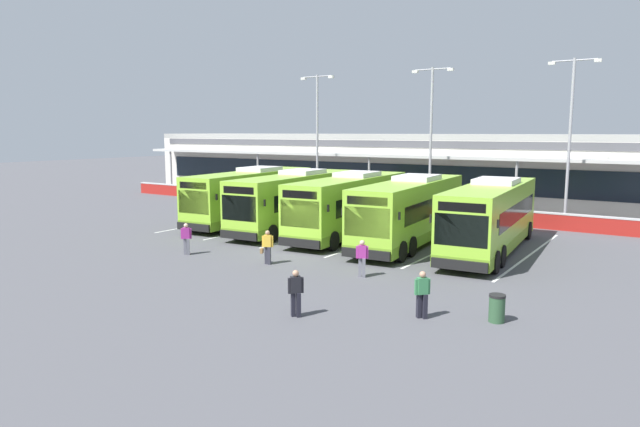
{
  "coord_description": "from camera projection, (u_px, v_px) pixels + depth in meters",
  "views": [
    {
      "loc": [
        17.13,
        -23.61,
        6.23
      ],
      "look_at": [
        -0.48,
        3.0,
        1.6
      ],
      "focal_mm": 31.73,
      "sensor_mm": 36.0,
      "label": 1
    }
  ],
  "objects": [
    {
      "name": "bay_stripe_centre",
      "position": [
        384.0,
        237.0,
        33.53
      ],
      "size": [
        0.14,
        13.0,
        0.01
      ],
      "primitive_type": "cube",
      "color": "silver",
      "rests_on": "ground"
    },
    {
      "name": "litter_bin",
      "position": [
        497.0,
        308.0,
        18.6
      ],
      "size": [
        0.54,
        0.54,
        0.93
      ],
      "color": "#2D5133",
      "rests_on": "ground"
    },
    {
      "name": "bay_stripe_east",
      "position": [
        531.0,
        254.0,
        28.95
      ],
      "size": [
        0.14,
        13.0,
        0.01
      ],
      "primitive_type": "cube",
      "color": "silver",
      "rests_on": "ground"
    },
    {
      "name": "terminal_building",
      "position": [
        469.0,
        167.0,
        51.5
      ],
      "size": [
        70.0,
        13.0,
        6.0
      ],
      "color": "beige",
      "rests_on": "ground"
    },
    {
      "name": "coach_bus_leftmost",
      "position": [
        252.0,
        197.0,
        39.06
      ],
      "size": [
        3.76,
        12.32,
        3.78
      ],
      "color": "#8CC633",
      "rests_on": "ground"
    },
    {
      "name": "coach_bus_rightmost",
      "position": [
        491.0,
        218.0,
        29.37
      ],
      "size": [
        3.76,
        12.32,
        3.78
      ],
      "color": "#8CC633",
      "rests_on": "ground"
    },
    {
      "name": "ground_plane",
      "position": [
        296.0,
        251.0,
        29.73
      ],
      "size": [
        200.0,
        200.0,
        0.0
      ],
      "primitive_type": "plane",
      "color": "#4C4C51"
    },
    {
      "name": "pedestrian_child",
      "position": [
        422.0,
        293.0,
        18.92
      ],
      "size": [
        0.44,
        0.45,
        1.62
      ],
      "color": "black",
      "rests_on": "ground"
    },
    {
      "name": "lamp_post_west",
      "position": [
        317.0,
        131.0,
        48.44
      ],
      "size": [
        3.24,
        0.28,
        11.0
      ],
      "color": "#9E9EA3",
      "rests_on": "ground"
    },
    {
      "name": "bay_stripe_far_west",
      "position": [
        227.0,
        219.0,
        40.42
      ],
      "size": [
        0.14,
        13.0,
        0.01
      ],
      "primitive_type": "cube",
      "color": "silver",
      "rests_on": "ground"
    },
    {
      "name": "pedestrian_approaching_bus",
      "position": [
        186.0,
        238.0,
        28.76
      ],
      "size": [
        0.46,
        0.43,
        1.62
      ],
      "color": "slate",
      "rests_on": "ground"
    },
    {
      "name": "bay_stripe_mid_west",
      "position": [
        325.0,
        231.0,
        35.83
      ],
      "size": [
        0.14,
        13.0,
        0.01
      ],
      "primitive_type": "cube",
      "color": "silver",
      "rests_on": "ground"
    },
    {
      "name": "red_barrier_wall",
      "position": [
        411.0,
        209.0,
        41.62
      ],
      "size": [
        60.0,
        0.4,
        1.1
      ],
      "color": "maroon",
      "rests_on": "ground"
    },
    {
      "name": "coach_bus_left_centre",
      "position": [
        295.0,
        201.0,
        36.33
      ],
      "size": [
        3.76,
        12.32,
        3.78
      ],
      "color": "#8CC633",
      "rests_on": "ground"
    },
    {
      "name": "lamp_post_centre",
      "position": [
        431.0,
        131.0,
        42.82
      ],
      "size": [
        3.24,
        0.28,
        11.0
      ],
      "color": "#9E9EA3",
      "rests_on": "ground"
    },
    {
      "name": "bay_stripe_mid_east",
      "position": [
        452.0,
        245.0,
        31.24
      ],
      "size": [
        0.14,
        13.0,
        0.01
      ],
      "primitive_type": "cube",
      "color": "silver",
      "rests_on": "ground"
    },
    {
      "name": "pedestrian_in_dark_coat",
      "position": [
        362.0,
        257.0,
        24.32
      ],
      "size": [
        0.51,
        0.36,
        1.62
      ],
      "color": "slate",
      "rests_on": "ground"
    },
    {
      "name": "coach_bus_centre",
      "position": [
        350.0,
        206.0,
        34.2
      ],
      "size": [
        3.76,
        12.32,
        3.78
      ],
      "color": "#8CC633",
      "rests_on": "ground"
    },
    {
      "name": "pedestrian_with_handbag",
      "position": [
        267.0,
        246.0,
        26.71
      ],
      "size": [
        0.64,
        0.44,
        1.62
      ],
      "color": "#33333D",
      "rests_on": "ground"
    },
    {
      "name": "bay_stripe_west",
      "position": [
        273.0,
        225.0,
        38.12
      ],
      "size": [
        0.14,
        13.0,
        0.01
      ],
      "primitive_type": "cube",
      "color": "silver",
      "rests_on": "ground"
    },
    {
      "name": "coach_bus_right_centre",
      "position": [
        411.0,
        212.0,
        31.56
      ],
      "size": [
        3.76,
        12.32,
        3.78
      ],
      "color": "#8CC633",
      "rests_on": "ground"
    },
    {
      "name": "pedestrian_near_bin",
      "position": [
        296.0,
        292.0,
        19.08
      ],
      "size": [
        0.43,
        0.46,
        1.62
      ],
      "color": "black",
      "rests_on": "ground"
    },
    {
      "name": "lamp_post_east",
      "position": [
        570.0,
        131.0,
        37.55
      ],
      "size": [
        3.24,
        0.28,
        11.0
      ],
      "color": "#9E9EA3",
      "rests_on": "ground"
    }
  ]
}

